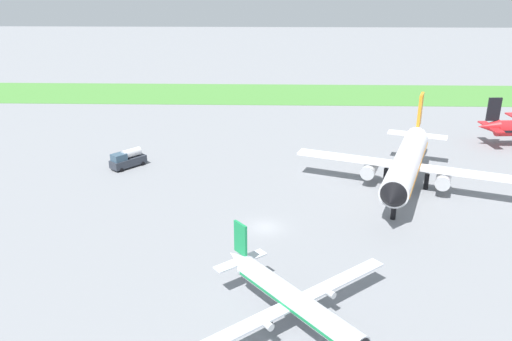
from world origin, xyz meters
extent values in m
plane|color=gray|center=(0.00, 0.00, 0.00)|extent=(600.00, 600.00, 0.00)
cube|color=#478438|center=(0.00, 84.98, 0.04)|extent=(360.00, 28.00, 0.08)
cone|color=red|center=(44.42, 37.39, 4.07)|extent=(4.29, 3.17, 2.90)
cube|color=black|center=(45.00, 37.43, 7.62)|extent=(2.66, 0.56, 4.69)
cube|color=red|center=(44.87, 39.48, 3.99)|extent=(2.03, 4.21, 0.26)
cube|color=red|center=(45.14, 35.38, 3.99)|extent=(2.03, 4.21, 0.26)
cylinder|color=silver|center=(3.30, -20.90, 2.76)|extent=(12.27, 14.25, 2.30)
cone|color=silver|center=(-2.82, -13.44, 3.04)|extent=(3.64, 3.80, 2.07)
cube|color=#198C4C|center=(3.30, -20.90, 2.59)|extent=(11.72, 13.57, 0.32)
cube|color=silver|center=(7.90, -16.54, 2.36)|extent=(10.79, 9.26, 0.23)
cube|color=silver|center=(-1.87, -24.55, 2.36)|extent=(10.79, 9.26, 0.23)
cylinder|color=#B7BABF|center=(6.55, -18.48, 2.36)|extent=(1.73, 1.89, 0.74)
cylinder|color=#B7BABF|center=(0.29, -23.61, 2.36)|extent=(1.73, 1.89, 0.74)
cube|color=#198C4C|center=(-2.53, -13.79, 5.75)|extent=(1.52, 1.77, 3.68)
cube|color=silver|center=(-1.28, -12.77, 2.99)|extent=(3.36, 3.11, 0.18)
cube|color=silver|center=(-3.77, -14.81, 2.99)|extent=(3.36, 3.11, 0.18)
cylinder|color=black|center=(4.33, -18.57, 0.80)|extent=(0.41, 0.41, 1.61)
cylinder|color=black|center=(0.82, -21.46, 0.80)|extent=(0.41, 0.41, 1.61)
cylinder|color=white|center=(22.17, 13.66, 4.70)|extent=(13.56, 26.74, 4.13)
cone|color=black|center=(16.78, -0.38, 4.70)|extent=(5.13, 4.96, 4.05)
cone|color=white|center=(27.83, 28.39, 5.21)|extent=(5.36, 6.25, 3.72)
cube|color=orange|center=(22.17, 13.66, 4.39)|extent=(13.10, 25.37, 0.58)
cube|color=white|center=(30.86, 11.12, 3.97)|extent=(17.78, 8.92, 0.41)
cube|color=white|center=(14.02, 17.59, 3.97)|extent=(17.78, 8.92, 0.41)
cylinder|color=#B7BABF|center=(27.83, 12.29, 2.50)|extent=(3.74, 5.03, 2.27)
cylinder|color=#B7BABF|center=(17.05, 16.43, 2.50)|extent=(3.74, 5.03, 2.27)
cube|color=orange|center=(27.56, 27.69, 9.77)|extent=(1.68, 3.34, 6.01)
cube|color=white|center=(30.02, 26.75, 5.11)|extent=(5.72, 3.99, 0.33)
cube|color=white|center=(25.11, 28.63, 5.11)|extent=(5.72, 3.99, 0.33)
cylinder|color=black|center=(18.13, 3.13, 1.32)|extent=(0.74, 0.74, 2.63)
cylinder|color=black|center=(25.88, 14.25, 1.32)|extent=(0.74, 0.74, 2.63)
cylinder|color=black|center=(19.81, 16.57, 1.32)|extent=(0.74, 0.74, 2.63)
cube|color=#2D333D|center=(-25.06, 22.91, 1.05)|extent=(6.07, 6.48, 1.40)
cylinder|color=silver|center=(-24.55, 23.50, 2.52)|extent=(3.50, 3.71, 1.54)
cube|color=#334C60|center=(-26.26, 21.54, 2.35)|extent=(3.06, 3.09, 1.20)
cylinder|color=black|center=(-25.65, 20.41, 0.35)|extent=(0.65, 0.69, 0.70)
cylinder|color=black|center=(-27.46, 21.98, 0.35)|extent=(0.65, 0.69, 0.70)
cylinder|color=black|center=(-22.66, 23.84, 0.35)|extent=(0.65, 0.69, 0.70)
cylinder|color=black|center=(-24.48, 25.41, 0.35)|extent=(0.65, 0.69, 0.70)
camera|label=1|loc=(0.61, -62.04, 32.15)|focal=35.44mm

